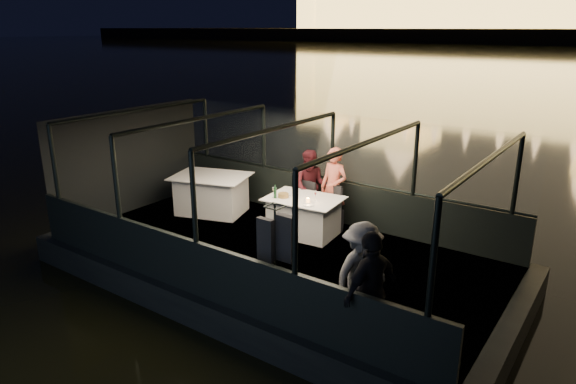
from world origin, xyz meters
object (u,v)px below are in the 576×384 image
Objects in this scene: passenger_stripe at (362,267)px; person_man_maroon at (311,187)px; passenger_dark at (371,287)px; wine_bottle at (275,191)px; dining_table_aft at (212,196)px; dining_table_central at (304,216)px; person_woman_coral at (334,192)px; chair_port_left at (303,204)px; coat_stand at (275,253)px; chair_port_right at (329,210)px.

person_man_maroon is at bearing 54.64° from passenger_stripe.
passenger_dark is 3.99m from wine_bottle.
person_man_maroon is (2.09, 0.83, 0.36)m from dining_table_aft.
passenger_stripe is at bearing -23.80° from dining_table_aft.
person_woman_coral is at bearing 70.65° from dining_table_central.
coat_stand is at bearing -51.43° from chair_port_left.
person_man_maroon reaches higher than dining_table_central.
person_man_maroon is 0.97× the size of passenger_dark.
coat_stand is 1.03× the size of passenger_dark.
dining_table_central is at bearing 59.35° from passenger_stripe.
passenger_dark is at bearing -35.92° from wine_bottle.
chair_port_right is at bearing -47.10° from person_man_maroon.
person_woman_coral is 4.22m from passenger_dark.
person_woman_coral is at bearing -129.29° from passenger_dark.
chair_port_left is 0.62m from chair_port_right.
passenger_stripe is at bearing -47.57° from person_woman_coral.
coat_stand is 1.53m from passenger_dark.
passenger_dark is (0.35, -0.43, 0.00)m from passenger_stripe.
chair_port_left is 0.70m from person_woman_coral.
chair_port_left is 3.48m from coat_stand.
chair_port_right is (0.31, 0.45, 0.06)m from dining_table_central.
coat_stand reaches higher than person_man_maroon.
coat_stand reaches higher than wine_bottle.
dining_table_aft is at bearing -102.25° from passenger_dark.
passenger_stripe reaches higher than dining_table_aft.
chair_port_right is 0.56× the size of person_woman_coral.
dining_table_aft is at bearing 178.78° from person_man_maroon.
dining_table_central is 2.95m from coat_stand.
chair_port_right is at bearing -127.59° from passenger_dark.
dining_table_central is at bearing 2.72° from dining_table_aft.
dining_table_central is 3.32m from passenger_stripe.
person_man_maroon is (-0.60, 0.27, 0.30)m from chair_port_right.
wine_bottle is (-0.17, -1.04, 0.17)m from person_man_maroon.
dining_table_aft is at bearing -156.27° from person_woman_coral.
coat_stand reaches higher than passenger_dark.
wine_bottle is (-2.88, 1.91, 0.06)m from passenger_stripe.
passenger_stripe is at bearing -42.71° from dining_table_central.
passenger_dark is at bearing -1.24° from coat_stand.
dining_table_aft is 2.14m from chair_port_left.
wine_bottle is (-0.72, -1.04, 0.17)m from person_woman_coral.
dining_table_central is 0.86m from person_man_maroon.
chair_port_left is 4.40m from passenger_dark.
chair_port_right is at bearing -72.40° from person_woman_coral.
wine_bottle is at bearing -145.56° from dining_table_central.
chair_port_right is (2.69, 0.56, 0.06)m from dining_table_aft.
person_woman_coral reaches higher than chair_port_right.
passenger_stripe is 5.54× the size of wine_bottle.
person_man_maroon is at bearing -173.80° from person_woman_coral.
dining_table_aft is 2.28m from person_man_maroon.
coat_stand is 6.10× the size of wine_bottle.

